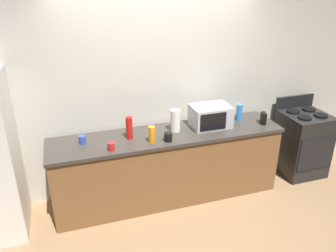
{
  "coord_description": "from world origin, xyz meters",
  "views": [
    {
      "loc": [
        -1.14,
        -3.09,
        2.63
      ],
      "look_at": [
        0.0,
        0.4,
        1.0
      ],
      "focal_mm": 36.15,
      "sensor_mm": 36.0,
      "label": 1
    }
  ],
  "objects": [
    {
      "name": "stove_range",
      "position": [
        2.0,
        0.4,
        0.46
      ],
      "size": [
        0.6,
        0.61,
        1.08
      ],
      "color": "black",
      "rests_on": "ground_plane"
    },
    {
      "name": "bottle_dish_soap",
      "position": [
        -0.24,
        0.24,
        1.0
      ],
      "size": [
        0.08,
        0.08,
        0.19
      ],
      "primitive_type": "cylinder",
      "color": "orange",
      "rests_on": "counter_run"
    },
    {
      "name": "counter_run",
      "position": [
        0.0,
        0.4,
        0.45
      ],
      "size": [
        2.84,
        0.64,
        0.9
      ],
      "color": "brown",
      "rests_on": "ground_plane"
    },
    {
      "name": "mug_red",
      "position": [
        -0.71,
        0.19,
        0.95
      ],
      "size": [
        0.08,
        0.08,
        0.09
      ],
      "primitive_type": "cylinder",
      "color": "red",
      "rests_on": "counter_run"
    },
    {
      "name": "microwave",
      "position": [
        0.57,
        0.45,
        1.04
      ],
      "size": [
        0.48,
        0.35,
        0.27
      ],
      "color": "#B7BABF",
      "rests_on": "counter_run"
    },
    {
      "name": "paper_towel_roll",
      "position": [
        0.11,
        0.45,
        1.04
      ],
      "size": [
        0.12,
        0.12,
        0.27
      ],
      "primitive_type": "cylinder",
      "color": "white",
      "rests_on": "counter_run"
    },
    {
      "name": "bottle_spray_cleaner",
      "position": [
        1.01,
        0.51,
        1.01
      ],
      "size": [
        0.08,
        0.08,
        0.22
      ],
      "primitive_type": "cylinder",
      "color": "#338CE5",
      "rests_on": "counter_run"
    },
    {
      "name": "bottle_hot_sauce",
      "position": [
        -0.46,
        0.42,
        1.03
      ],
      "size": [
        0.08,
        0.08,
        0.27
      ],
      "primitive_type": "cylinder",
      "color": "red",
      "rests_on": "counter_run"
    },
    {
      "name": "ground_plane",
      "position": [
        0.0,
        0.0,
        0.0
      ],
      "size": [
        8.0,
        8.0,
        0.0
      ],
      "primitive_type": "plane",
      "color": "#93704C"
    },
    {
      "name": "cordless_phone",
      "position": [
        1.25,
        0.31,
        0.98
      ],
      "size": [
        0.08,
        0.12,
        0.15
      ],
      "primitive_type": "cube",
      "rotation": [
        0.0,
        0.0,
        -0.27
      ],
      "color": "black",
      "rests_on": "counter_run"
    },
    {
      "name": "mug_blue",
      "position": [
        -1.0,
        0.45,
        0.95
      ],
      "size": [
        0.08,
        0.08,
        0.09
      ],
      "primitive_type": "cylinder",
      "color": "#2D4CB2",
      "rests_on": "counter_run"
    },
    {
      "name": "back_wall",
      "position": [
        0.0,
        0.81,
        1.35
      ],
      "size": [
        6.4,
        0.1,
        2.7
      ],
      "primitive_type": "cube",
      "color": "beige",
      "rests_on": "ground_plane"
    },
    {
      "name": "mug_black",
      "position": [
        -0.06,
        0.21,
        0.95
      ],
      "size": [
        0.09,
        0.09,
        0.1
      ],
      "primitive_type": "cylinder",
      "color": "black",
      "rests_on": "counter_run"
    }
  ]
}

